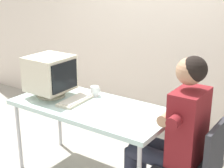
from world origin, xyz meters
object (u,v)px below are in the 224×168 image
Objects in this scene: crt_monitor at (50,74)px; person_seated at (174,130)px; desk at (91,110)px; desk_mug at (95,91)px; office_chair at (196,164)px; keyboard at (78,99)px.

person_seated reaches higher than crt_monitor.
desk is 1.13× the size of person_seated.
crt_monitor reaches higher than desk.
person_seated is 13.52× the size of desk_mug.
person_seated reaches higher than desk.
person_seated is (-0.20, -0.00, 0.24)m from office_chair.
person_seated reaches higher than office_chair.
person_seated is at bearing 0.50° from keyboard.
office_chair is (1.48, 0.06, -0.50)m from crt_monitor.
office_chair is at bearing -9.53° from desk_mug.
office_chair is 1.19m from desk_mug.
desk_mug is at bearing 168.54° from person_seated.
person_seated is (1.28, 0.06, -0.26)m from crt_monitor.
office_chair is at bearing 0.00° from person_seated.
keyboard is at bearing -179.58° from office_chair.
keyboard is at bearing 9.69° from crt_monitor.
desk is 0.55m from crt_monitor.
desk_mug is (-0.94, 0.19, 0.08)m from person_seated.
desk_mug is at bearing 35.58° from crt_monitor.
desk is 15.22× the size of desk_mug.
desk_mug reaches higher than keyboard.
crt_monitor is at bearing -170.31° from keyboard.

